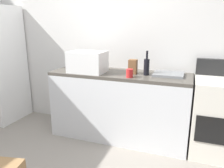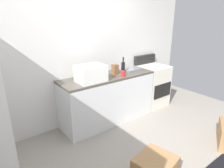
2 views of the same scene
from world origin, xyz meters
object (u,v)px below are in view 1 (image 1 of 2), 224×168
Objects in this scene: coffee_mug at (130,73)px; microwave at (88,62)px; stove_oven at (219,117)px; wine_bottle at (147,66)px; knife_block at (133,67)px.

microwave is at bearing 169.91° from coffee_mug.
microwave is 4.60× the size of coffee_mug.
wine_bottle is at bearing -178.58° from stove_oven.
wine_bottle reaches higher than stove_oven.
stove_oven is at bearing 3.68° from microwave.
coffee_mug is at bearing -85.59° from knife_block.
knife_block is at bearing 10.15° from microwave.
knife_block is at bearing 173.33° from wine_bottle.
knife_block is (-1.05, -0.00, 0.52)m from stove_oven.
wine_bottle is (-0.87, -0.02, 0.54)m from stove_oven.
wine_bottle is at bearing 49.56° from coffee_mug.
stove_oven is at bearing 0.04° from knife_block.
microwave is 0.61m from coffee_mug.
stove_oven is 3.67× the size of wine_bottle.
stove_oven is at bearing 1.42° from wine_bottle.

